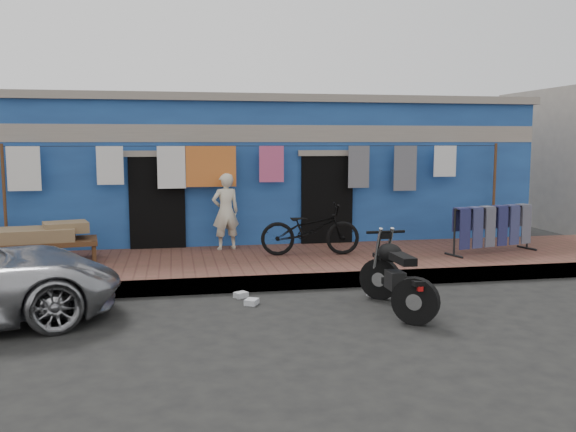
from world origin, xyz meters
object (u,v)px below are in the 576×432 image
(bicycle, at_px, (310,224))
(jeans_rack, at_px, (492,229))
(seated_person, at_px, (226,212))
(charpoy, at_px, (41,244))
(motorcycle, at_px, (397,273))

(bicycle, bearing_deg, jeans_rack, -90.99)
(seated_person, bearing_deg, charpoy, -0.31)
(bicycle, bearing_deg, seated_person, 65.30)
(bicycle, relative_size, jeans_rack, 0.93)
(bicycle, xyz_separation_m, jeans_rack, (3.51, -0.42, -0.13))
(motorcycle, height_order, jeans_rack, jeans_rack)
(jeans_rack, bearing_deg, seated_person, 165.40)
(charpoy, distance_m, jeans_rack, 8.38)
(motorcycle, bearing_deg, charpoy, 148.02)
(seated_person, xyz_separation_m, charpoy, (-3.33, -0.77, -0.42))
(seated_person, xyz_separation_m, jeans_rack, (5.03, -1.31, -0.29))
(bicycle, xyz_separation_m, charpoy, (-4.85, 0.12, -0.26))
(jeans_rack, bearing_deg, motorcycle, -137.54)
(seated_person, bearing_deg, motorcycle, 103.75)
(bicycle, xyz_separation_m, motorcycle, (0.54, -3.13, -0.31))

